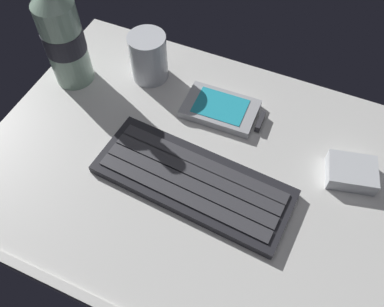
{
  "coord_description": "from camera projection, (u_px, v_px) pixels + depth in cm",
  "views": [
    {
      "loc": [
        13.51,
        -30.57,
        51.67
      ],
      "look_at": [
        0.0,
        0.0,
        3.0
      ],
      "focal_mm": 37.94,
      "sensor_mm": 36.0,
      "label": 1
    }
  ],
  "objects": [
    {
      "name": "juice_cup",
      "position": [
        149.0,
        59.0,
        0.69
      ],
      "size": [
        6.4,
        6.4,
        8.5
      ],
      "color": "silver",
      "rests_on": "ground_plane"
    },
    {
      "name": "keyboard",
      "position": [
        193.0,
        181.0,
        0.59
      ],
      "size": [
        29.72,
        13.06,
        1.7
      ],
      "color": "#232328",
      "rests_on": "ground_plane"
    },
    {
      "name": "ground_plane",
      "position": [
        191.0,
        169.0,
        0.62
      ],
      "size": [
        64.0,
        48.0,
        2.8
      ],
      "color": "silver"
    },
    {
      "name": "handheld_device",
      "position": [
        224.0,
        110.0,
        0.67
      ],
      "size": [
        12.96,
        7.94,
        1.5
      ],
      "color": "#B7BABF",
      "rests_on": "ground_plane"
    },
    {
      "name": "charger_block",
      "position": [
        351.0,
        172.0,
        0.59
      ],
      "size": [
        8.1,
        7.07,
        2.4
      ],
      "primitive_type": "cube",
      "rotation": [
        0.0,
        0.0,
        0.23
      ],
      "color": "silver",
      "rests_on": "ground_plane"
    },
    {
      "name": "water_bottle",
      "position": [
        63.0,
        36.0,
        0.65
      ],
      "size": [
        6.73,
        6.73,
        20.8
      ],
      "color": "#9EC1A8",
      "rests_on": "ground_plane"
    }
  ]
}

